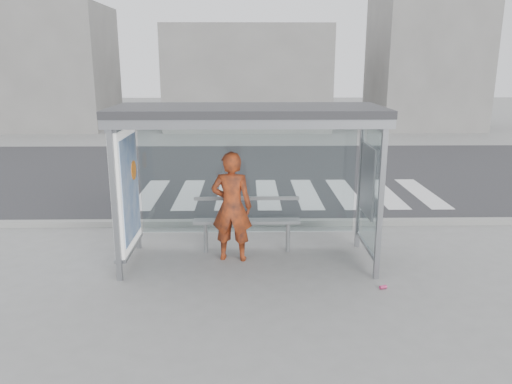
% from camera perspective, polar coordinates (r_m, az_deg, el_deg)
% --- Properties ---
extents(ground, '(80.00, 80.00, 0.00)m').
position_cam_1_polar(ground, '(8.56, -0.87, -7.98)').
color(ground, gray).
rests_on(ground, ground).
extents(road, '(30.00, 10.00, 0.01)m').
position_cam_1_polar(road, '(15.26, -0.94, 2.21)').
color(road, '#2B2B2E').
rests_on(road, ground).
extents(curb, '(30.00, 0.18, 0.12)m').
position_cam_1_polar(curb, '(10.37, -0.90, -3.52)').
color(curb, gray).
rests_on(curb, ground).
extents(crosswalk, '(7.55, 3.00, 0.00)m').
position_cam_1_polar(crosswalk, '(12.87, 3.53, -0.19)').
color(crosswalk, silver).
rests_on(crosswalk, ground).
extents(bus_shelter, '(4.25, 1.65, 2.62)m').
position_cam_1_polar(bus_shelter, '(8.08, -3.58, 5.28)').
color(bus_shelter, gray).
rests_on(bus_shelter, ground).
extents(building_left, '(6.00, 5.00, 6.00)m').
position_cam_1_polar(building_left, '(27.76, -22.70, 12.97)').
color(building_left, slate).
rests_on(building_left, ground).
extents(building_center, '(8.00, 5.00, 5.00)m').
position_cam_1_polar(building_center, '(25.91, -1.00, 12.91)').
color(building_center, slate).
rests_on(building_center, ground).
extents(building_right, '(5.00, 5.00, 7.00)m').
position_cam_1_polar(building_right, '(27.42, 18.79, 14.35)').
color(building_right, slate).
rests_on(building_right, ground).
extents(person, '(0.74, 0.53, 1.88)m').
position_cam_1_polar(person, '(8.38, -2.79, -1.68)').
color(person, '#C93F13').
rests_on(person, ground).
extents(bench, '(1.88, 0.32, 0.97)m').
position_cam_1_polar(bench, '(8.83, -1.07, -3.31)').
color(bench, gray).
rests_on(bench, ground).
extents(soda_can, '(0.12, 0.09, 0.06)m').
position_cam_1_polar(soda_can, '(7.83, 14.32, -10.49)').
color(soda_can, '#DC4079').
rests_on(soda_can, ground).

